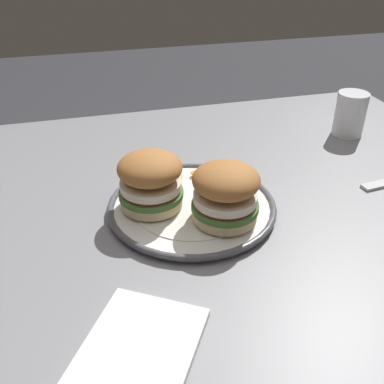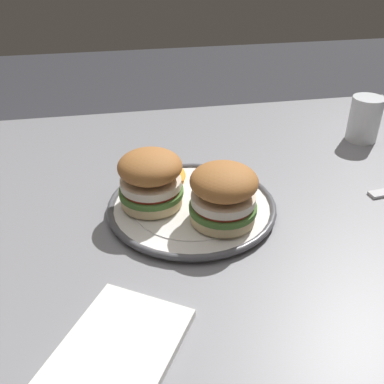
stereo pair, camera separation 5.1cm
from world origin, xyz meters
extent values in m
cube|color=gray|center=(0.00, 0.00, 0.70)|extent=(1.36, 0.94, 0.03)
cube|color=gray|center=(0.62, 0.41, 0.34)|extent=(0.06, 0.06, 0.69)
cylinder|color=white|center=(0.00, -0.03, 0.72)|extent=(0.28, 0.28, 0.01)
torus|color=#4C4C51|center=(0.00, -0.03, 0.73)|extent=(0.31, 0.31, 0.01)
cylinder|color=white|center=(0.00, -0.03, 0.73)|extent=(0.21, 0.21, 0.00)
cylinder|color=beige|center=(0.04, -0.09, 0.74)|extent=(0.11, 0.11, 0.02)
cylinder|color=#477033|center=(0.04, -0.09, 0.76)|extent=(0.11, 0.11, 0.01)
cylinder|color=#BC3828|center=(0.04, -0.09, 0.77)|extent=(0.10, 0.10, 0.01)
cylinder|color=silver|center=(0.04, -0.09, 0.78)|extent=(0.11, 0.11, 0.01)
ellipsoid|color=#A36633|center=(0.04, -0.09, 0.81)|extent=(0.16, 0.16, 0.05)
cylinder|color=beige|center=(-0.07, -0.02, 0.74)|extent=(0.11, 0.11, 0.02)
cylinder|color=#477033|center=(-0.07, -0.02, 0.76)|extent=(0.11, 0.11, 0.01)
cylinder|color=#BC3828|center=(-0.07, -0.02, 0.77)|extent=(0.10, 0.10, 0.01)
cylinder|color=silver|center=(-0.07, -0.02, 0.78)|extent=(0.11, 0.11, 0.01)
ellipsoid|color=#A36633|center=(-0.07, -0.02, 0.81)|extent=(0.16, 0.16, 0.05)
torus|color=orange|center=(0.08, 0.01, 0.74)|extent=(0.08, 0.08, 0.01)
cylinder|color=#F4E5C6|center=(0.08, 0.01, 0.74)|extent=(0.04, 0.04, 0.00)
ellipsoid|color=orange|center=(0.05, 0.06, 0.74)|extent=(0.07, 0.04, 0.01)
ellipsoid|color=orange|center=(-0.01, 0.07, 0.74)|extent=(0.02, 0.07, 0.01)
cylinder|color=white|center=(0.45, 0.19, 0.77)|extent=(0.07, 0.07, 0.10)
cylinder|color=#5B2D19|center=(0.45, 0.19, 0.76)|extent=(0.07, 0.07, 0.08)
cube|color=white|center=(-0.14, -0.32, 0.72)|extent=(0.21, 0.22, 0.01)
camera|label=1|loc=(-0.17, -0.67, 1.17)|focal=41.35mm
camera|label=2|loc=(-0.12, -0.69, 1.17)|focal=41.35mm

